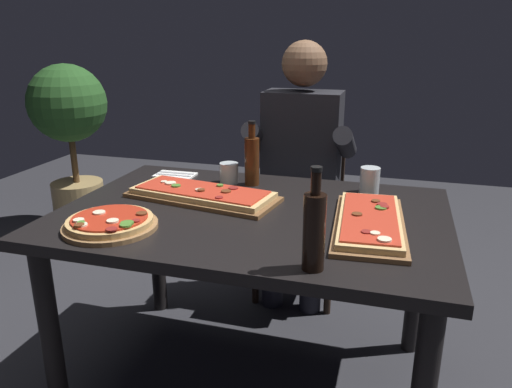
{
  "coord_description": "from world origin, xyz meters",
  "views": [
    {
      "loc": [
        0.49,
        -1.61,
        1.36
      ],
      "look_at": [
        0.0,
        0.05,
        0.79
      ],
      "focal_mm": 34.44,
      "sensor_mm": 36.0,
      "label": 1
    }
  ],
  "objects_px": {
    "diner_chair": "(303,203)",
    "potted_plant_corner": "(70,127)",
    "dining_table": "(252,235)",
    "pizza_round_far": "(110,223)",
    "pizza_rectangular_front": "(202,194)",
    "wine_bottle_dark": "(252,159)",
    "oil_bottle_amber": "(314,229)",
    "pizza_rectangular_left": "(370,222)",
    "tumbler_near_camera": "(370,182)",
    "tumbler_far_side": "(229,174)",
    "seated_diner": "(300,162)"
  },
  "relations": [
    {
      "from": "wine_bottle_dark",
      "to": "tumbler_near_camera",
      "type": "height_order",
      "value": "wine_bottle_dark"
    },
    {
      "from": "tumbler_near_camera",
      "to": "seated_diner",
      "type": "distance_m",
      "value": 0.54
    },
    {
      "from": "dining_table",
      "to": "potted_plant_corner",
      "type": "relative_size",
      "value": 1.2
    },
    {
      "from": "tumbler_near_camera",
      "to": "tumbler_far_side",
      "type": "relative_size",
      "value": 1.2
    },
    {
      "from": "tumbler_far_side",
      "to": "wine_bottle_dark",
      "type": "bearing_deg",
      "value": 1.36
    },
    {
      "from": "dining_table",
      "to": "pizza_round_far",
      "type": "relative_size",
      "value": 4.47
    },
    {
      "from": "pizza_rectangular_front",
      "to": "wine_bottle_dark",
      "type": "xyz_separation_m",
      "value": [
        0.13,
        0.24,
        0.09
      ]
    },
    {
      "from": "pizza_rectangular_left",
      "to": "tumbler_near_camera",
      "type": "xyz_separation_m",
      "value": [
        -0.03,
        0.38,
        0.03
      ]
    },
    {
      "from": "dining_table",
      "to": "pizza_rectangular_front",
      "type": "xyz_separation_m",
      "value": [
        -0.23,
        0.08,
        0.12
      ]
    },
    {
      "from": "wine_bottle_dark",
      "to": "tumbler_far_side",
      "type": "relative_size",
      "value": 3.11
    },
    {
      "from": "pizza_rectangular_front",
      "to": "tumbler_far_side",
      "type": "distance_m",
      "value": 0.24
    },
    {
      "from": "oil_bottle_amber",
      "to": "dining_table",
      "type": "bearing_deg",
      "value": 126.65
    },
    {
      "from": "oil_bottle_amber",
      "to": "potted_plant_corner",
      "type": "relative_size",
      "value": 0.25
    },
    {
      "from": "pizza_rectangular_left",
      "to": "potted_plant_corner",
      "type": "distance_m",
      "value": 2.53
    },
    {
      "from": "pizza_rectangular_left",
      "to": "potted_plant_corner",
      "type": "relative_size",
      "value": 0.48
    },
    {
      "from": "wine_bottle_dark",
      "to": "diner_chair",
      "type": "bearing_deg",
      "value": 77.04
    },
    {
      "from": "wine_bottle_dark",
      "to": "potted_plant_corner",
      "type": "xyz_separation_m",
      "value": [
        -1.63,
        0.98,
        -0.12
      ]
    },
    {
      "from": "pizza_round_far",
      "to": "oil_bottle_amber",
      "type": "distance_m",
      "value": 0.71
    },
    {
      "from": "pizza_round_far",
      "to": "potted_plant_corner",
      "type": "distance_m",
      "value": 2.07
    },
    {
      "from": "dining_table",
      "to": "seated_diner",
      "type": "bearing_deg",
      "value": 87.81
    },
    {
      "from": "pizza_rectangular_left",
      "to": "seated_diner",
      "type": "xyz_separation_m",
      "value": [
        -0.39,
        0.77,
        -0.02
      ]
    },
    {
      "from": "pizza_rectangular_front",
      "to": "seated_diner",
      "type": "height_order",
      "value": "seated_diner"
    },
    {
      "from": "tumbler_near_camera",
      "to": "pizza_rectangular_front",
      "type": "bearing_deg",
      "value": -156.87
    },
    {
      "from": "pizza_rectangular_front",
      "to": "diner_chair",
      "type": "height_order",
      "value": "diner_chair"
    },
    {
      "from": "pizza_rectangular_left",
      "to": "tumbler_near_camera",
      "type": "relative_size",
      "value": 5.31
    },
    {
      "from": "pizza_round_far",
      "to": "oil_bottle_amber",
      "type": "xyz_separation_m",
      "value": [
        0.7,
        -0.1,
        0.1
      ]
    },
    {
      "from": "tumbler_far_side",
      "to": "pizza_rectangular_front",
      "type": "bearing_deg",
      "value": -96.67
    },
    {
      "from": "potted_plant_corner",
      "to": "diner_chair",
      "type": "bearing_deg",
      "value": -13.98
    },
    {
      "from": "pizza_rectangular_left",
      "to": "tumbler_far_side",
      "type": "bearing_deg",
      "value": 150.46
    },
    {
      "from": "diner_chair",
      "to": "pizza_round_far",
      "type": "bearing_deg",
      "value": -110.54
    },
    {
      "from": "oil_bottle_amber",
      "to": "tumbler_near_camera",
      "type": "distance_m",
      "value": 0.75
    },
    {
      "from": "pizza_round_far",
      "to": "tumbler_near_camera",
      "type": "bearing_deg",
      "value": 38.64
    },
    {
      "from": "pizza_rectangular_front",
      "to": "wine_bottle_dark",
      "type": "height_order",
      "value": "wine_bottle_dark"
    },
    {
      "from": "diner_chair",
      "to": "potted_plant_corner",
      "type": "height_order",
      "value": "potted_plant_corner"
    },
    {
      "from": "wine_bottle_dark",
      "to": "oil_bottle_amber",
      "type": "bearing_deg",
      "value": -61.25
    },
    {
      "from": "pizza_round_far",
      "to": "seated_diner",
      "type": "distance_m",
      "value": 1.12
    },
    {
      "from": "tumbler_far_side",
      "to": "seated_diner",
      "type": "distance_m",
      "value": 0.48
    },
    {
      "from": "dining_table",
      "to": "pizza_round_far",
      "type": "distance_m",
      "value": 0.51
    },
    {
      "from": "pizza_round_far",
      "to": "tumbler_far_side",
      "type": "height_order",
      "value": "tumbler_far_side"
    },
    {
      "from": "pizza_rectangular_front",
      "to": "potted_plant_corner",
      "type": "height_order",
      "value": "potted_plant_corner"
    },
    {
      "from": "dining_table",
      "to": "diner_chair",
      "type": "relative_size",
      "value": 1.61
    },
    {
      "from": "oil_bottle_amber",
      "to": "diner_chair",
      "type": "xyz_separation_m",
      "value": [
        -0.27,
        1.25,
        -0.37
      ]
    },
    {
      "from": "tumbler_far_side",
      "to": "pizza_rectangular_left",
      "type": "bearing_deg",
      "value": -29.54
    },
    {
      "from": "seated_diner",
      "to": "potted_plant_corner",
      "type": "bearing_deg",
      "value": 162.39
    },
    {
      "from": "dining_table",
      "to": "tumbler_far_side",
      "type": "distance_m",
      "value": 0.39
    },
    {
      "from": "dining_table",
      "to": "tumbler_far_side",
      "type": "height_order",
      "value": "tumbler_far_side"
    },
    {
      "from": "oil_bottle_amber",
      "to": "diner_chair",
      "type": "bearing_deg",
      "value": 102.01
    },
    {
      "from": "pizza_rectangular_front",
      "to": "potted_plant_corner",
      "type": "relative_size",
      "value": 0.54
    },
    {
      "from": "diner_chair",
      "to": "seated_diner",
      "type": "relative_size",
      "value": 0.65
    },
    {
      "from": "oil_bottle_amber",
      "to": "seated_diner",
      "type": "xyz_separation_m",
      "value": [
        -0.27,
        1.13,
        -0.12
      ]
    }
  ]
}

